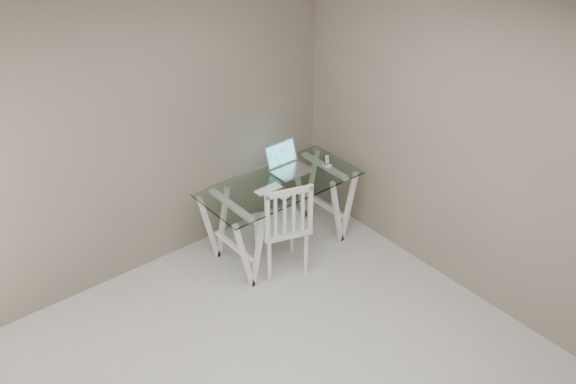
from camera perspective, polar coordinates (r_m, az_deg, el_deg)
name	(u,v)px	position (r m, az deg, el deg)	size (l,w,h in m)	color
room	(299,215)	(3.72, 0.95, -2.10)	(4.50, 4.52, 2.71)	#ABA8A4
desk	(280,215)	(6.10, -0.68, -2.10)	(1.50, 0.70, 0.75)	silver
chair	(284,223)	(5.74, -0.35, -2.80)	(0.55, 0.55, 0.96)	silver
laptop	(287,164)	(6.10, -0.09, 2.54)	(0.35, 0.32, 0.24)	silver
keyboard	(268,190)	(5.80, -1.79, 0.22)	(0.27, 0.11, 0.01)	silver
mouse	(285,196)	(5.67, -0.24, -0.37)	(0.12, 0.07, 0.04)	white
phone_dock	(327,163)	(6.18, 3.48, 2.61)	(0.07, 0.07, 0.12)	white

